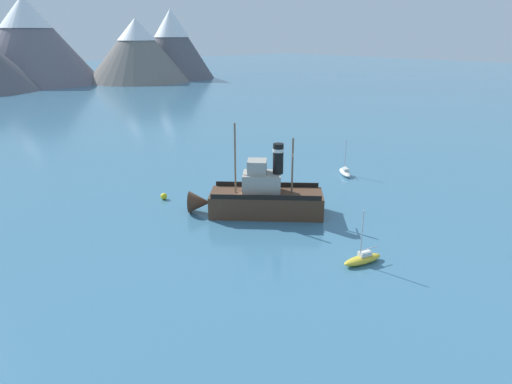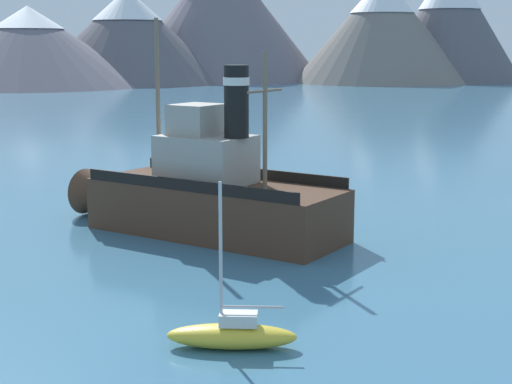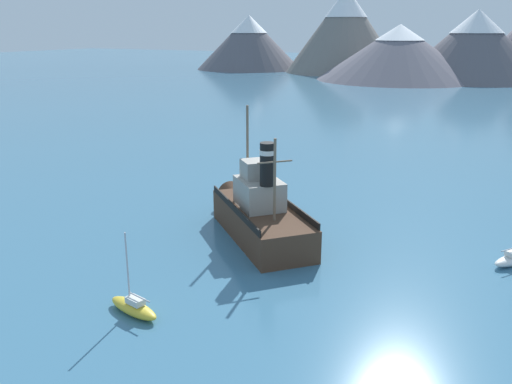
{
  "view_description": "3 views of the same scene",
  "coord_description": "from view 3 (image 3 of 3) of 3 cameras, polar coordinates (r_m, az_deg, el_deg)",
  "views": [
    {
      "loc": [
        -29.45,
        -34.86,
        18.52
      ],
      "look_at": [
        0.44,
        0.09,
        2.49
      ],
      "focal_mm": 32.0,
      "sensor_mm": 36.0,
      "label": 1
    },
    {
      "loc": [
        -3.2,
        -35.73,
        8.66
      ],
      "look_at": [
        3.33,
        0.25,
        1.78
      ],
      "focal_mm": 55.0,
      "sensor_mm": 36.0,
      "label": 2
    },
    {
      "loc": [
        18.77,
        -35.86,
        15.72
      ],
      "look_at": [
        0.38,
        0.17,
        3.4
      ],
      "focal_mm": 38.0,
      "sensor_mm": 36.0,
      "label": 3
    }
  ],
  "objects": [
    {
      "name": "old_tugboat",
      "position": [
        42.26,
        0.29,
        -2.26
      ],
      "size": [
        12.78,
        12.35,
        9.9
      ],
      "color": "#4C3323",
      "rests_on": "ground"
    },
    {
      "name": "mooring_buoy",
      "position": [
        54.34,
        0.04,
        0.54
      ],
      "size": [
        0.77,
        0.77,
        0.77
      ],
      "primitive_type": "sphere",
      "color": "yellow",
      "rests_on": "ground"
    },
    {
      "name": "ground_plane",
      "position": [
        43.43,
        -0.55,
        -4.29
      ],
      "size": [
        600.0,
        600.0,
        0.0
      ],
      "primitive_type": "plane",
      "color": "teal"
    },
    {
      "name": "mountain_ridge",
      "position": [
        187.94,
        23.19,
        14.86
      ],
      "size": [
        197.91,
        72.49,
        32.03
      ],
      "color": "#56545B",
      "rests_on": "ground"
    },
    {
      "name": "sailboat_yellow",
      "position": [
        32.37,
        -12.75,
        -11.72
      ],
      "size": [
        3.95,
        1.92,
        4.9
      ],
      "color": "gold",
      "rests_on": "ground"
    }
  ]
}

